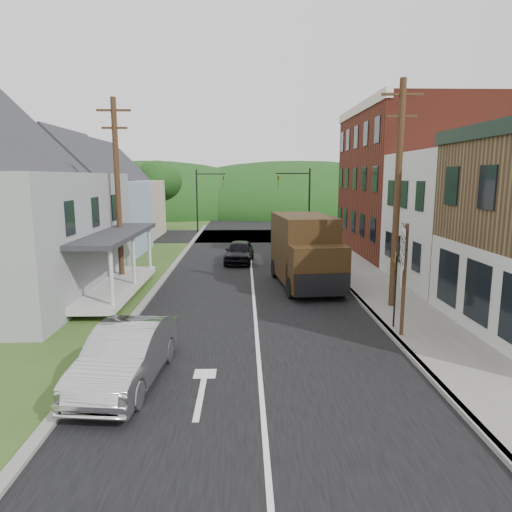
{
  "coord_description": "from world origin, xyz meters",
  "views": [
    {
      "loc": [
        -0.41,
        -14.34,
        5.33
      ],
      "look_at": [
        0.06,
        3.63,
        2.2
      ],
      "focal_mm": 32.0,
      "sensor_mm": 36.0,
      "label": 1
    }
  ],
  "objects": [
    {
      "name": "ground",
      "position": [
        0.0,
        0.0,
        0.0
      ],
      "size": [
        120.0,
        120.0,
        0.0
      ],
      "primitive_type": "plane",
      "color": "#2D4719",
      "rests_on": "ground"
    },
    {
      "name": "road",
      "position": [
        0.0,
        10.0,
        0.0
      ],
      "size": [
        9.0,
        90.0,
        0.02
      ],
      "primitive_type": "cube",
      "color": "black",
      "rests_on": "ground"
    },
    {
      "name": "cross_road",
      "position": [
        0.0,
        27.0,
        0.0
      ],
      "size": [
        60.0,
        9.0,
        0.02
      ],
      "primitive_type": "cube",
      "color": "black",
      "rests_on": "ground"
    },
    {
      "name": "sidewalk_right",
      "position": [
        5.9,
        8.0,
        0.07
      ],
      "size": [
        2.8,
        55.0,
        0.15
      ],
      "primitive_type": "cube",
      "color": "slate",
      "rests_on": "ground"
    },
    {
      "name": "curb_right",
      "position": [
        4.55,
        8.0,
        0.07
      ],
      "size": [
        0.2,
        55.0,
        0.15
      ],
      "primitive_type": "cube",
      "color": "slate",
      "rests_on": "ground"
    },
    {
      "name": "curb_left",
      "position": [
        -4.65,
        8.0,
        0.06
      ],
      "size": [
        0.3,
        55.0,
        0.12
      ],
      "primitive_type": "cube",
      "color": "slate",
      "rests_on": "ground"
    },
    {
      "name": "storefront_white",
      "position": [
        11.3,
        7.5,
        3.25
      ],
      "size": [
        8.0,
        7.0,
        6.5
      ],
      "primitive_type": "cube",
      "color": "silver",
      "rests_on": "ground"
    },
    {
      "name": "storefront_red",
      "position": [
        11.3,
        17.0,
        5.0
      ],
      "size": [
        8.0,
        12.0,
        10.0
      ],
      "primitive_type": "cube",
      "color": "maroon",
      "rests_on": "ground"
    },
    {
      "name": "house_blue",
      "position": [
        -11.0,
        17.0,
        3.69
      ],
      "size": [
        7.14,
        8.16,
        7.28
      ],
      "color": "#8A9DBC",
      "rests_on": "ground"
    },
    {
      "name": "house_cream",
      "position": [
        -11.5,
        26.0,
        3.69
      ],
      "size": [
        7.14,
        8.16,
        7.28
      ],
      "color": "#B9A98F",
      "rests_on": "ground"
    },
    {
      "name": "utility_pole_right",
      "position": [
        5.6,
        3.5,
        4.66
      ],
      "size": [
        1.6,
        0.26,
        9.0
      ],
      "color": "#472D19",
      "rests_on": "ground"
    },
    {
      "name": "utility_pole_left",
      "position": [
        -6.5,
        8.0,
        4.66
      ],
      "size": [
        1.6,
        0.26,
        9.0
      ],
      "color": "#472D19",
      "rests_on": "ground"
    },
    {
      "name": "traffic_signal_right",
      "position": [
        4.3,
        23.5,
        3.76
      ],
      "size": [
        2.87,
        0.2,
        6.0
      ],
      "color": "black",
      "rests_on": "ground"
    },
    {
      "name": "traffic_signal_left",
      "position": [
        -4.3,
        30.5,
        3.76
      ],
      "size": [
        2.87,
        0.2,
        6.0
      ],
      "color": "black",
      "rests_on": "ground"
    },
    {
      "name": "tree_left_d",
      "position": [
        -9.0,
        32.0,
        4.88
      ],
      "size": [
        4.8,
        4.8,
        6.94
      ],
      "color": "#382616",
      "rests_on": "ground"
    },
    {
      "name": "forested_ridge",
      "position": [
        0.0,
        55.0,
        0.0
      ],
      "size": [
        90.0,
        30.0,
        16.0
      ],
      "primitive_type": "ellipsoid",
      "color": "black",
      "rests_on": "ground"
    },
    {
      "name": "silver_sedan",
      "position": [
        -3.48,
        -3.08,
        0.76
      ],
      "size": [
        2.05,
        4.78,
        1.53
      ],
      "primitive_type": "imported",
      "rotation": [
        0.0,
        0.0,
        -0.1
      ],
      "color": "#B0AFB4",
      "rests_on": "ground"
    },
    {
      "name": "dark_sedan",
      "position": [
        -0.72,
        13.81,
        0.69
      ],
      "size": [
        2.01,
        4.2,
        1.39
      ],
      "primitive_type": "imported",
      "rotation": [
        0.0,
        0.0,
        -0.09
      ],
      "color": "black",
      "rests_on": "ground"
    },
    {
      "name": "delivery_van",
      "position": [
        2.58,
        7.48,
        1.75
      ],
      "size": [
        3.09,
        6.4,
        3.46
      ],
      "rotation": [
        0.0,
        0.0,
        0.1
      ],
      "color": "#301E0D",
      "rests_on": "ground"
    },
    {
      "name": "route_sign_cluster",
      "position": [
        4.75,
        0.04,
        2.55
      ],
      "size": [
        0.65,
        2.06,
        3.71
      ],
      "rotation": [
        0.0,
        0.0,
        -0.28
      ],
      "color": "#472D19",
      "rests_on": "sidewalk_right"
    },
    {
      "name": "warning_sign",
      "position": [
        4.77,
        0.82,
        1.88
      ],
      "size": [
        0.29,
        0.7,
        2.71
      ],
      "rotation": [
        0.0,
        0.0,
        -0.38
      ],
      "color": "black",
      "rests_on": "sidewalk_right"
    }
  ]
}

